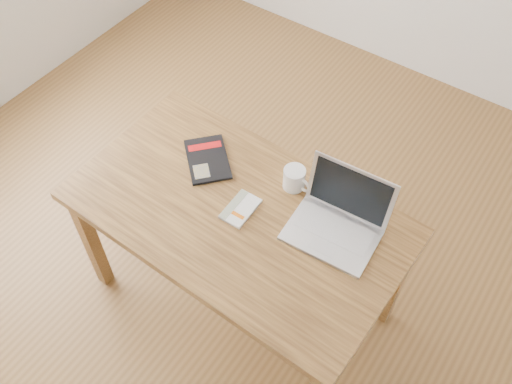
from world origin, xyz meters
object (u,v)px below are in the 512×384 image
Objects in this scene: black_guidebook at (208,159)px; laptop at (338,219)px; desk at (238,223)px; white_guidebook at (240,209)px; coffee_mug at (295,178)px.

black_guidebook is 0.83× the size of laptop.
desk is 0.33m from black_guidebook.
desk is 4.54× the size of black_guidebook.
white_guidebook is 0.56× the size of black_guidebook.
black_guidebook is at bearing 177.28° from laptop.
laptop reaches higher than coffee_mug.
desk is 10.50× the size of coffee_mug.
black_guidebook reaches higher than desk.
laptop is 2.78× the size of coffee_mug.
desk is 0.31m from coffee_mug.
black_guidebook is at bearing 153.03° from desk.
coffee_mug is at bearing 65.11° from desk.
white_guidebook is at bearing -106.21° from coffee_mug.
white_guidebook is at bearing 63.04° from desk.
white_guidebook is 0.40m from laptop.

